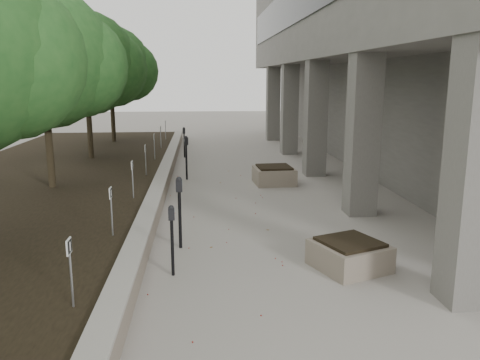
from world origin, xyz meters
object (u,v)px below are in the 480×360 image
parking_meter_2 (172,241)px  parking_meter_5 (184,142)px  crabapple_tree_3 (45,89)px  crabapple_tree_4 (87,86)px  parking_meter_4 (186,158)px  planter_front (349,254)px  planter_back (274,175)px  crabapple_tree_5 (111,84)px  parking_meter_3 (180,213)px

parking_meter_2 → parking_meter_5: parking_meter_5 is taller
crabapple_tree_3 → parking_meter_5: bearing=64.4°
crabapple_tree_3 → parking_meter_2: size_ratio=4.26×
crabapple_tree_4 → parking_meter_5: crabapple_tree_4 is taller
parking_meter_5 → parking_meter_4: bearing=-92.9°
planter_front → planter_back: planter_back is taller
crabapple_tree_3 → parking_meter_5: size_ratio=4.10×
crabapple_tree_4 → parking_meter_5: bearing=33.0°
crabapple_tree_3 → crabapple_tree_5: same height
parking_meter_4 → crabapple_tree_5: bearing=95.2°
parking_meter_5 → crabapple_tree_5: bearing=136.1°
crabapple_tree_3 → parking_meter_3: 6.11m
crabapple_tree_4 → crabapple_tree_5: bearing=90.0°
planter_back → parking_meter_5: bearing=119.1°
parking_meter_4 → parking_meter_5: size_ratio=1.13×
parking_meter_5 → crabapple_tree_4: bearing=-152.6°
crabapple_tree_5 → parking_meter_5: bearing=-38.4°
crabapple_tree_5 → parking_meter_5: size_ratio=4.10×
parking_meter_3 → parking_meter_5: size_ratio=1.12×
parking_meter_2 → parking_meter_4: (0.03, 8.19, 0.11)m
parking_meter_3 → parking_meter_4: bearing=91.1°
parking_meter_2 → parking_meter_3: bearing=81.6°
crabapple_tree_5 → planter_back: (6.56, -8.30, -2.83)m
parking_meter_2 → planter_front: (3.18, 0.06, -0.37)m
crabapple_tree_5 → parking_meter_3: (3.74, -14.20, -2.38)m
crabapple_tree_5 → parking_meter_5: crabapple_tree_5 is taller
crabapple_tree_3 → planter_back: (6.56, 1.70, -2.83)m
parking_meter_4 → parking_meter_3: bearing=-110.8°
crabapple_tree_5 → planter_front: (6.85, -15.55, -2.85)m
parking_meter_4 → planter_back: 3.04m
crabapple_tree_5 → planter_back: 10.95m
crabapple_tree_5 → parking_meter_3: size_ratio=3.66×
parking_meter_2 → parking_meter_3: size_ratio=0.86×
crabapple_tree_4 → planter_back: 7.87m
crabapple_tree_3 → parking_meter_3: (3.74, -4.20, -2.38)m
crabapple_tree_4 → parking_meter_2: (3.67, -10.61, -2.48)m
parking_meter_3 → parking_meter_4: parking_meter_4 is taller
parking_meter_2 → crabapple_tree_5: bearing=98.0°
crabapple_tree_4 → crabapple_tree_5: (0.00, 5.00, 0.00)m
parking_meter_4 → crabapple_tree_3: bearing=-166.2°
parking_meter_3 → planter_back: 6.56m
crabapple_tree_3 → parking_meter_2: 7.14m
planter_front → planter_back: 7.25m
crabapple_tree_5 → planter_back: bearing=-51.7°
parking_meter_2 → parking_meter_3: (0.08, 1.40, 0.10)m
crabapple_tree_5 → planter_front: size_ratio=4.74×
crabapple_tree_4 → parking_meter_4: 5.01m
crabapple_tree_3 → parking_meter_4: bearing=35.0°
parking_meter_2 → parking_meter_5: (-0.20, 12.86, 0.03)m
crabapple_tree_4 → planter_front: (6.85, -10.55, -2.85)m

